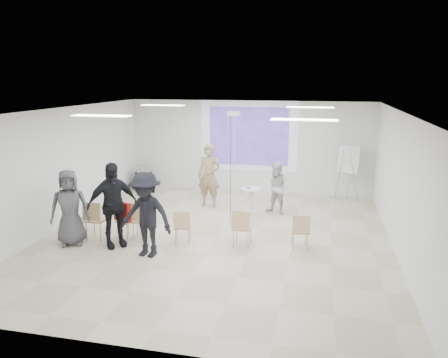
% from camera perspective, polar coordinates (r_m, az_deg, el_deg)
% --- Properties ---
extents(floor, '(8.00, 9.00, 0.10)m').
position_cam_1_polar(floor, '(10.51, -0.96, -7.89)').
color(floor, beige).
rests_on(floor, ground).
extents(ceiling, '(8.00, 9.00, 0.10)m').
position_cam_1_polar(ceiling, '(9.83, -1.03, 9.23)').
color(ceiling, white).
rests_on(ceiling, wall_back).
extents(wall_back, '(8.00, 0.10, 3.00)m').
position_cam_1_polar(wall_back, '(14.44, 3.26, 4.25)').
color(wall_back, silver).
rests_on(wall_back, floor).
extents(wall_left, '(0.10, 9.00, 3.00)m').
position_cam_1_polar(wall_left, '(11.68, -20.71, 1.31)').
color(wall_left, silver).
rests_on(wall_left, floor).
extents(wall_right, '(0.10, 9.00, 3.00)m').
position_cam_1_polar(wall_right, '(9.94, 22.34, -0.77)').
color(wall_right, silver).
rests_on(wall_right, floor).
extents(projection_halo, '(3.20, 0.01, 2.30)m').
position_cam_1_polar(projection_halo, '(14.33, 3.24, 5.59)').
color(projection_halo, silver).
rests_on(projection_halo, wall_back).
extents(projection_image, '(2.60, 0.01, 1.90)m').
position_cam_1_polar(projection_image, '(14.32, 3.23, 5.59)').
color(projection_image, '#4A2E9E').
rests_on(projection_image, wall_back).
extents(pedestal_table, '(0.77, 0.77, 0.72)m').
position_cam_1_polar(pedestal_table, '(12.30, 3.61, -2.57)').
color(pedestal_table, white).
rests_on(pedestal_table, floor).
extents(player_left, '(0.79, 0.56, 2.10)m').
position_cam_1_polar(player_left, '(12.70, -1.97, 0.97)').
color(player_left, '#9E8861').
rests_on(player_left, floor).
extents(player_right, '(0.98, 0.91, 1.62)m').
position_cam_1_polar(player_right, '(12.13, 6.96, -0.85)').
color(player_right, silver).
rests_on(player_right, floor).
extents(controller_left, '(0.05, 0.13, 0.04)m').
position_cam_1_polar(controller_left, '(12.83, -0.93, 2.62)').
color(controller_left, silver).
rests_on(controller_left, player_left).
extents(controller_right, '(0.09, 0.13, 0.04)m').
position_cam_1_polar(controller_right, '(12.33, 6.29, 0.74)').
color(controller_right, white).
rests_on(controller_right, player_right).
extents(chair_far_left, '(0.44, 0.47, 0.94)m').
position_cam_1_polar(chair_far_left, '(10.59, -16.53, -4.82)').
color(chair_far_left, tan).
rests_on(chair_far_left, floor).
extents(chair_left_mid, '(0.54, 0.55, 0.86)m').
position_cam_1_polar(chair_left_mid, '(10.49, -12.86, -5.03)').
color(chair_left_mid, tan).
rests_on(chair_left_mid, floor).
extents(chair_left_inner, '(0.46, 0.49, 0.91)m').
position_cam_1_polar(chair_left_inner, '(10.35, -10.73, -5.02)').
color(chair_left_inner, tan).
rests_on(chair_left_inner, floor).
extents(chair_center, '(0.45, 0.47, 0.80)m').
position_cam_1_polar(chair_center, '(9.98, -5.47, -5.93)').
color(chair_center, tan).
rests_on(chair_center, floor).
extents(chair_right_inner, '(0.42, 0.45, 0.87)m').
position_cam_1_polar(chair_right_inner, '(9.75, 2.33, -6.06)').
color(chair_right_inner, tan).
rests_on(chair_right_inner, floor).
extents(chair_right_far, '(0.44, 0.46, 0.81)m').
position_cam_1_polar(chair_right_far, '(9.78, 9.96, -6.41)').
color(chair_right_far, tan).
rests_on(chair_right_far, floor).
extents(red_jacket, '(0.47, 0.28, 0.44)m').
position_cam_1_polar(red_jacket, '(10.29, -13.14, -4.17)').
color(red_jacket, '#9E1513').
rests_on(red_jacket, chair_left_mid).
extents(laptop, '(0.35, 0.27, 0.03)m').
position_cam_1_polar(laptop, '(10.45, -10.48, -5.12)').
color(laptop, black).
rests_on(laptop, chair_left_inner).
extents(audience_left, '(1.46, 1.44, 2.21)m').
position_cam_1_polar(audience_left, '(9.95, -14.40, -2.53)').
color(audience_left, black).
rests_on(audience_left, floor).
extents(audience_mid, '(1.43, 0.93, 2.07)m').
position_cam_1_polar(audience_mid, '(9.28, -10.17, -3.90)').
color(audience_mid, black).
rests_on(audience_mid, floor).
extents(audience_outer, '(1.13, 0.98, 1.94)m').
position_cam_1_polar(audience_outer, '(10.38, -19.56, -2.99)').
color(audience_outer, '#515156').
rests_on(audience_outer, floor).
extents(flipchart_easel, '(0.70, 0.57, 1.77)m').
position_cam_1_polar(flipchart_easel, '(13.81, 15.99, 2.52)').
color(flipchart_easel, gray).
rests_on(flipchart_easel, floor).
extents(av_cart, '(0.69, 0.63, 0.84)m').
position_cam_1_polar(av_cart, '(14.97, -10.47, 0.02)').
color(av_cart, black).
rests_on(av_cart, floor).
extents(ceiling_projector, '(0.30, 0.25, 3.00)m').
position_cam_1_polar(ceiling_projector, '(11.29, 1.27, 7.88)').
color(ceiling_projector, white).
rests_on(ceiling_projector, ceiling).
extents(fluor_panel_nw, '(1.20, 0.30, 0.02)m').
position_cam_1_polar(fluor_panel_nw, '(12.34, -7.98, 9.51)').
color(fluor_panel_nw, white).
rests_on(fluor_panel_nw, ceiling).
extents(fluor_panel_ne, '(1.20, 0.30, 0.02)m').
position_cam_1_polar(fluor_panel_ne, '(11.56, 11.18, 9.16)').
color(fluor_panel_ne, white).
rests_on(fluor_panel_ne, ceiling).
extents(fluor_panel_sw, '(1.20, 0.30, 0.02)m').
position_cam_1_polar(fluor_panel_sw, '(9.15, -15.71, 7.96)').
color(fluor_panel_sw, white).
rests_on(fluor_panel_sw, ceiling).
extents(fluor_panel_se, '(1.20, 0.30, 0.02)m').
position_cam_1_polar(fluor_panel_se, '(8.08, 10.43, 7.61)').
color(fluor_panel_se, white).
rests_on(fluor_panel_se, ceiling).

